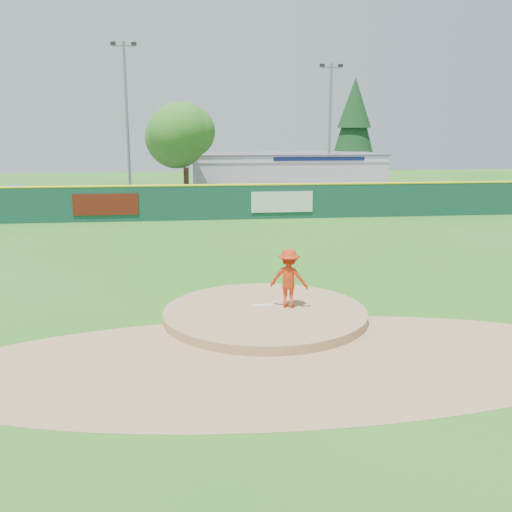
{
  "coord_description": "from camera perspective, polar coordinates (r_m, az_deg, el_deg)",
  "views": [
    {
      "loc": [
        -2.04,
        -14.62,
        4.93
      ],
      "look_at": [
        0.0,
        2.0,
        1.3
      ],
      "focal_mm": 40.0,
      "sensor_mm": 36.0,
      "label": 1
    }
  ],
  "objects": [
    {
      "name": "deciduous_tree",
      "position": [
        39.62,
        -7.09,
        11.6
      ],
      "size": [
        5.6,
        5.6,
        7.36
      ],
      "color": "#382314",
      "rests_on": "ground"
    },
    {
      "name": "outfield_fence",
      "position": [
        32.91,
        -3.42,
        5.51
      ],
      "size": [
        40.0,
        0.14,
        2.07
      ],
      "color": "#123B2F",
      "rests_on": "ground"
    },
    {
      "name": "ground",
      "position": [
        15.56,
        0.9,
        -6.24
      ],
      "size": [
        120.0,
        120.0,
        0.0
      ],
      "primitive_type": "plane",
      "color": "#286B19",
      "rests_on": "ground"
    },
    {
      "name": "parking_lot",
      "position": [
        41.96,
        -4.19,
        5.47
      ],
      "size": [
        44.0,
        16.0,
        0.02
      ],
      "primitive_type": "cube",
      "color": "#38383A",
      "rests_on": "ground"
    },
    {
      "name": "playground_slide",
      "position": [
        39.41,
        -22.93,
        5.3
      ],
      "size": [
        1.05,
        2.97,
        1.64
      ],
      "color": "blue",
      "rests_on": "ground"
    },
    {
      "name": "pitcher",
      "position": [
        15.52,
        3.31,
        -2.23
      ],
      "size": [
        1.19,
        0.94,
        1.62
      ],
      "primitive_type": "imported",
      "rotation": [
        0.0,
        0.0,
        2.77
      ],
      "color": "#B82F0F",
      "rests_on": "pitchers_mound"
    },
    {
      "name": "van",
      "position": [
        38.79,
        -9.26,
        5.8
      ],
      "size": [
        4.96,
        2.51,
        1.34
      ],
      "primitive_type": "imported",
      "rotation": [
        0.0,
        0.0,
        1.51
      ],
      "color": "white",
      "rests_on": "parking_lot"
    },
    {
      "name": "conifer_tree",
      "position": [
        52.81,
        9.79,
        12.73
      ],
      "size": [
        4.4,
        4.4,
        9.5
      ],
      "color": "#382314",
      "rests_on": "ground"
    },
    {
      "name": "pitchers_mound",
      "position": [
        15.56,
        0.9,
        -6.24
      ],
      "size": [
        5.5,
        5.5,
        0.5
      ],
      "primitive_type": "cylinder",
      "color": "#9E774C",
      "rests_on": "ground"
    },
    {
      "name": "pool_building_grp",
      "position": [
        47.41,
        2.81,
        8.27
      ],
      "size": [
        15.2,
        8.2,
        3.31
      ],
      "color": "silver",
      "rests_on": "ground"
    },
    {
      "name": "infield_dirt_arc",
      "position": [
        12.78,
        2.78,
        -10.44
      ],
      "size": [
        15.4,
        15.4,
        0.01
      ],
      "primitive_type": "cylinder",
      "color": "#9E774C",
      "rests_on": "ground"
    },
    {
      "name": "light_pole_left",
      "position": [
        41.82,
        -12.79,
        13.48
      ],
      "size": [
        1.75,
        0.25,
        11.0
      ],
      "color": "gray",
      "rests_on": "ground"
    },
    {
      "name": "light_pole_right",
      "position": [
        45.0,
        7.39,
        12.92
      ],
      "size": [
        1.75,
        0.25,
        10.0
      ],
      "color": "gray",
      "rests_on": "ground"
    },
    {
      "name": "pitching_rubber",
      "position": [
        15.76,
        0.76,
        -4.97
      ],
      "size": [
        0.6,
        0.15,
        0.04
      ],
      "primitive_type": "cube",
      "color": "white",
      "rests_on": "pitchers_mound"
    },
    {
      "name": "fence_banners",
      "position": [
        32.78,
        -6.07,
        5.28
      ],
      "size": [
        13.61,
        0.04,
        1.2
      ],
      "color": "#56160C",
      "rests_on": "ground"
    }
  ]
}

